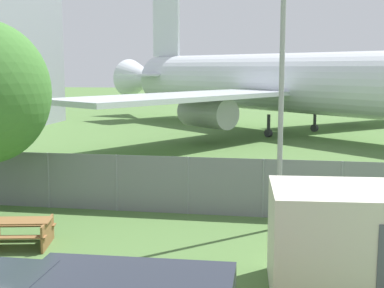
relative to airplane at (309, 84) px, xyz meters
The scene contains 6 objects.
perimeter_fence 23.48m from the airplane, 108.78° to the right, with size 56.07×0.07×2.00m.
airplane is the anchor object (origin of this frame).
portable_cabin 27.92m from the airplane, 90.29° to the right, with size 3.97×2.80×2.38m.
picnic_bench_near_cabin 27.90m from the airplane, 109.12° to the right, with size 2.02×1.73×0.76m.
tree_behind_benches 22.73m from the airplane, 125.88° to the right, with size 3.33×3.33×5.89m.
light_mast 23.37m from the airplane, 94.63° to the right, with size 0.44×0.44×9.16m.
Camera 1 is at (5.68, -6.74, 5.02)m, focal length 50.00 mm.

